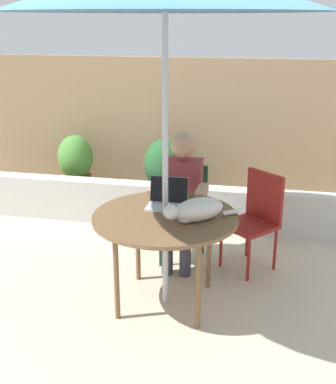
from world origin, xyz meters
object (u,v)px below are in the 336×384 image
at_px(patio_table, 165,222).
at_px(chair_occupied, 184,205).
at_px(potted_plant_near_fence, 165,171).
at_px(person_seated, 181,194).
at_px(chair_empty, 256,214).
at_px(laptop, 168,198).
at_px(potted_plant_by_chair, 76,168).
at_px(cat, 196,210).

xyz_separation_m(patio_table, chair_occupied, (0.00, 0.84, -0.18)).
distance_m(chair_occupied, potted_plant_near_fence, 1.15).
xyz_separation_m(patio_table, person_seated, (0.00, 0.68, -0.01)).
distance_m(chair_empty, person_seated, 0.69).
relative_size(laptop, potted_plant_near_fence, 0.35).
relative_size(chair_occupied, chair_empty, 1.00).
distance_m(chair_occupied, chair_empty, 0.67).
bearing_deg(person_seated, laptop, -92.94).
bearing_deg(potted_plant_near_fence, chair_occupied, -69.04).
relative_size(laptop, potted_plant_by_chair, 0.35).
xyz_separation_m(person_seated, cat, (0.24, -0.75, 0.15)).
xyz_separation_m(cat, potted_plant_near_fence, (-0.65, 1.98, -0.33)).
relative_size(cat, potted_plant_near_fence, 0.63).
xyz_separation_m(chair_occupied, laptop, (-0.02, -0.63, 0.30)).
bearing_deg(laptop, potted_plant_by_chair, 130.20).
xyz_separation_m(chair_empty, potted_plant_near_fence, (-1.07, 1.14, -0.01)).
distance_m(laptop, cat, 0.38).
height_order(person_seated, potted_plant_near_fence, person_seated).
relative_size(patio_table, laptop, 3.67).
bearing_deg(potted_plant_by_chair, patio_table, -52.47).
height_order(chair_empty, cat, cat).
xyz_separation_m(chair_occupied, person_seated, (0.00, -0.16, 0.17)).
xyz_separation_m(person_seated, laptop, (-0.02, -0.48, 0.13)).
bearing_deg(laptop, patio_table, -83.27).
bearing_deg(chair_empty, chair_occupied, 173.88).
relative_size(patio_table, person_seated, 0.91).
distance_m(potted_plant_near_fence, potted_plant_by_chair, 1.10).
relative_size(chair_occupied, person_seated, 0.72).
height_order(patio_table, chair_occupied, chair_occupied).
bearing_deg(potted_plant_by_chair, person_seated, -40.30).
bearing_deg(laptop, chair_empty, 39.26).
relative_size(person_seated, laptop, 4.03).
xyz_separation_m(laptop, potted_plant_near_fence, (-0.39, 1.70, -0.31)).
bearing_deg(cat, chair_empty, 63.02).
bearing_deg(chair_empty, laptop, -140.74).
relative_size(potted_plant_near_fence, potted_plant_by_chair, 1.02).
bearing_deg(potted_plant_by_chair, chair_empty, -28.79).
relative_size(cat, potted_plant_by_chair, 0.65).
relative_size(chair_occupied, cat, 1.58).
bearing_deg(chair_empty, potted_plant_near_fence, 133.24).
xyz_separation_m(chair_empty, person_seated, (-0.66, -0.09, 0.17)).
distance_m(chair_empty, potted_plant_by_chair, 2.48).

